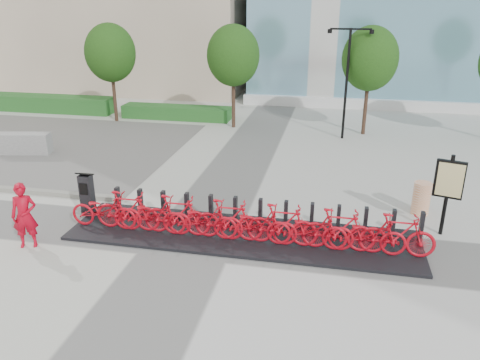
% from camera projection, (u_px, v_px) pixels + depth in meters
% --- Properties ---
extents(ground, '(120.00, 120.00, 0.00)m').
position_uv_depth(ground, '(194.00, 237.00, 12.90)').
color(ground, '#B5B5B2').
extents(gravel_patch, '(14.00, 14.00, 0.00)m').
position_uv_depth(gravel_patch, '(27.00, 145.00, 21.19)').
color(gravel_patch, '#4E4E4E').
rests_on(gravel_patch, ground).
extents(hedge_a, '(10.00, 1.40, 0.90)m').
position_uv_depth(hedge_a, '(33.00, 103.00, 27.73)').
color(hedge_a, '#134816').
rests_on(hedge_a, ground).
extents(hedge_b, '(6.00, 1.20, 0.70)m').
position_uv_depth(hedge_b, '(176.00, 112.00, 25.79)').
color(hedge_b, '#134816').
rests_on(hedge_b, ground).
extents(tree_0, '(2.60, 2.60, 5.10)m').
position_uv_depth(tree_0, '(110.00, 53.00, 24.10)').
color(tree_0, '#453124').
rests_on(tree_0, ground).
extents(tree_1, '(2.60, 2.60, 5.10)m').
position_uv_depth(tree_1, '(233.00, 56.00, 22.88)').
color(tree_1, '#453124').
rests_on(tree_1, ground).
extents(tree_2, '(2.60, 2.60, 5.10)m').
position_uv_depth(tree_2, '(370.00, 59.00, 21.65)').
color(tree_2, '#453124').
rests_on(tree_2, ground).
extents(streetlamp, '(2.00, 0.20, 5.00)m').
position_uv_depth(streetlamp, '(347.00, 71.00, 21.09)').
color(streetlamp, black).
rests_on(streetlamp, ground).
extents(dock_pad, '(9.60, 2.40, 0.08)m').
position_uv_depth(dock_pad, '(242.00, 235.00, 12.92)').
color(dock_pad, black).
rests_on(dock_pad, ground).
extents(dock_rail_posts, '(8.74, 0.50, 0.85)m').
position_uv_depth(dock_rail_posts, '(260.00, 214.00, 13.11)').
color(dock_rail_posts, black).
rests_on(dock_rail_posts, dock_pad).
extents(bike_0, '(1.94, 0.68, 1.02)m').
position_uv_depth(bike_0, '(104.00, 210.00, 13.14)').
color(bike_0, red).
rests_on(bike_0, dock_pad).
extents(bike_1, '(1.88, 0.53, 1.13)m').
position_uv_depth(bike_1, '(127.00, 211.00, 12.98)').
color(bike_1, red).
rests_on(bike_1, dock_pad).
extents(bike_2, '(1.94, 0.68, 1.02)m').
position_uv_depth(bike_2, '(152.00, 215.00, 12.87)').
color(bike_2, red).
rests_on(bike_2, dock_pad).
extents(bike_3, '(1.88, 0.53, 1.13)m').
position_uv_depth(bike_3, '(177.00, 215.00, 12.71)').
color(bike_3, red).
rests_on(bike_3, dock_pad).
extents(bike_4, '(1.94, 0.68, 1.02)m').
position_uv_depth(bike_4, '(202.00, 219.00, 12.60)').
color(bike_4, red).
rests_on(bike_4, dock_pad).
extents(bike_5, '(1.88, 0.53, 1.13)m').
position_uv_depth(bike_5, '(228.00, 220.00, 12.44)').
color(bike_5, red).
rests_on(bike_5, dock_pad).
extents(bike_6, '(1.94, 0.68, 1.02)m').
position_uv_depth(bike_6, '(255.00, 224.00, 12.32)').
color(bike_6, red).
rests_on(bike_6, dock_pad).
extents(bike_7, '(1.88, 0.53, 1.13)m').
position_uv_depth(bike_7, '(282.00, 225.00, 12.17)').
color(bike_7, red).
rests_on(bike_7, dock_pad).
extents(bike_8, '(1.94, 0.68, 1.02)m').
position_uv_depth(bike_8, '(310.00, 229.00, 12.05)').
color(bike_8, red).
rests_on(bike_8, dock_pad).
extents(bike_9, '(1.88, 0.53, 1.13)m').
position_uv_depth(bike_9, '(338.00, 230.00, 11.90)').
color(bike_9, red).
rests_on(bike_9, dock_pad).
extents(bike_10, '(1.94, 0.68, 1.02)m').
position_uv_depth(bike_10, '(367.00, 234.00, 11.78)').
color(bike_10, red).
rests_on(bike_10, dock_pad).
extents(bike_11, '(1.88, 0.53, 1.13)m').
position_uv_depth(bike_11, '(397.00, 235.00, 11.63)').
color(bike_11, red).
rests_on(bike_11, dock_pad).
extents(kiosk, '(0.42, 0.35, 1.37)m').
position_uv_depth(kiosk, '(87.00, 194.00, 13.87)').
color(kiosk, black).
rests_on(kiosk, dock_pad).
extents(worker_red, '(0.76, 0.63, 1.77)m').
position_uv_depth(worker_red, '(24.00, 216.00, 12.12)').
color(worker_red, '#AE0519').
rests_on(worker_red, ground).
extents(construction_barrel, '(0.52, 0.52, 1.01)m').
position_uv_depth(construction_barrel, '(421.00, 198.00, 14.16)').
color(construction_barrel, orange).
rests_on(construction_barrel, ground).
extents(jersey_barrier, '(2.36, 1.05, 0.88)m').
position_uv_depth(jersey_barrier, '(23.00, 144.00, 19.82)').
color(jersey_barrier, '#999894').
rests_on(jersey_barrier, ground).
extents(map_sign, '(0.76, 0.32, 2.32)m').
position_uv_depth(map_sign, '(449.00, 183.00, 12.52)').
color(map_sign, black).
rests_on(map_sign, ground).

